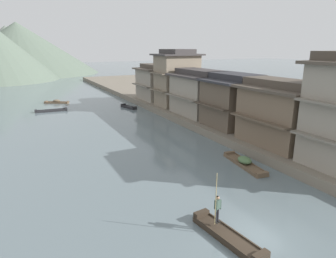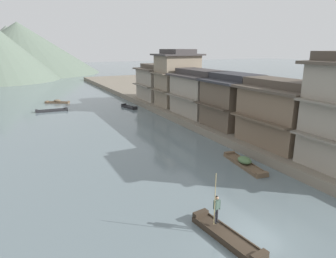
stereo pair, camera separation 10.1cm
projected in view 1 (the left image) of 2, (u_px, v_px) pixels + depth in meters
ground_plane at (257, 238)px, 15.78m from camera, size 400.00×400.00×0.00m
riverbank_right at (206, 106)px, 48.81m from camera, size 18.00×110.00×0.86m
boat_foreground_poled at (228, 236)px, 15.63m from camera, size 1.56×4.79×0.57m
boatman_person at (217, 206)px, 15.94m from camera, size 0.54×0.34×3.04m
boat_moored_nearest at (51, 111)px, 46.85m from camera, size 4.90×1.30×0.44m
boat_moored_second at (129, 107)px, 49.40m from camera, size 1.76×3.77×0.51m
boat_moored_third at (57, 102)px, 53.71m from camera, size 4.23×3.07×0.69m
boat_moored_far at (244, 163)px, 25.39m from camera, size 1.87×5.42×0.78m
house_waterfront_second at (281, 113)px, 27.93m from camera, size 6.26×7.84×6.14m
house_waterfront_tall at (233, 100)px, 34.48m from camera, size 6.93×6.57×6.14m
house_waterfront_narrow at (199, 93)px, 40.43m from camera, size 6.56×8.37×6.14m
house_waterfront_far at (177, 78)px, 46.21m from camera, size 7.13×5.53×8.74m
house_waterfront_end at (157, 82)px, 52.48m from camera, size 6.70×7.77×6.14m
hill_far_west at (8, 49)px, 117.90m from camera, size 44.08×44.08×18.15m
hill_far_east at (19, 48)px, 112.01m from camera, size 58.24×58.24×19.09m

